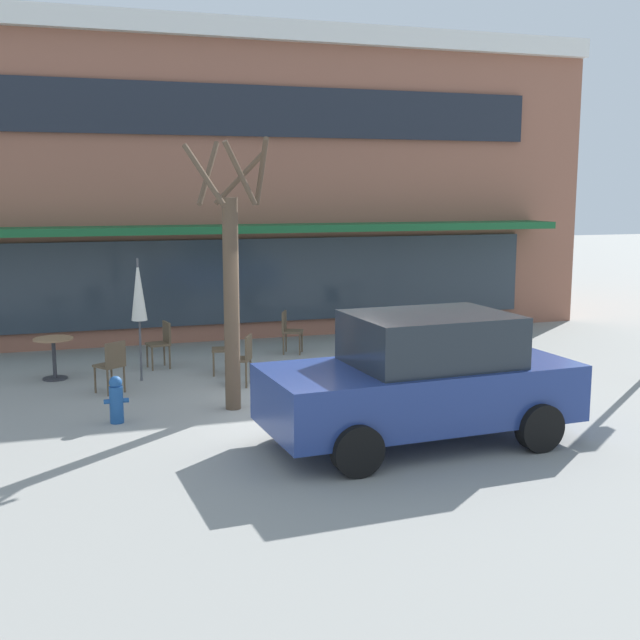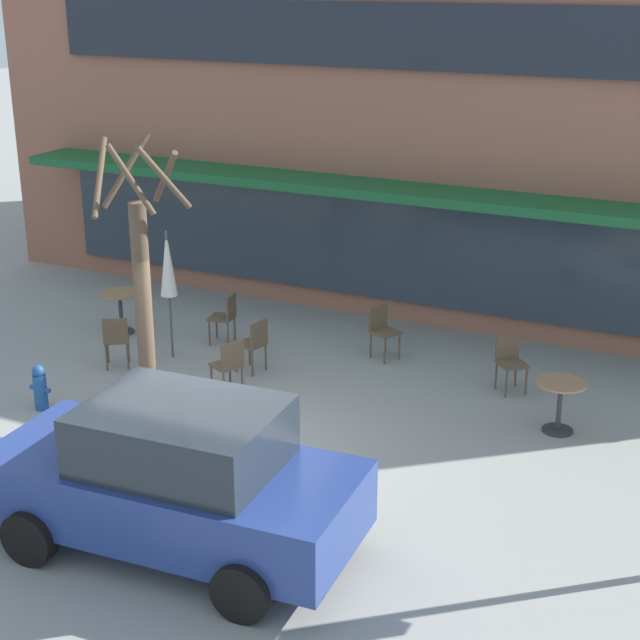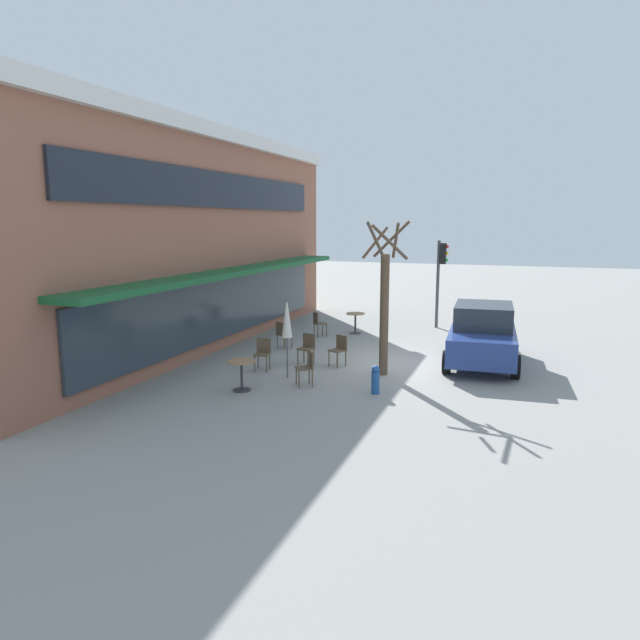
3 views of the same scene
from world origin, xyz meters
name	(u,v)px [view 3 (image 3 of 3)]	position (x,y,z in m)	size (l,w,h in m)	color
ground_plane	(404,363)	(0.00, 0.00, 0.00)	(80.00, 80.00, 0.00)	gray
building_facade	(119,239)	(0.00, 9.96, 3.54)	(17.46, 9.10, 7.08)	#935B47
cafe_table_near_wall	(242,370)	(-4.08, 3.19, 0.52)	(0.70, 0.70, 0.76)	#333338
cafe_table_streetside	(355,320)	(3.89, 2.65, 0.52)	(0.70, 0.70, 0.76)	#333338
patio_umbrella_green_folded	(287,318)	(-2.60, 2.61, 1.63)	(0.28, 0.28, 2.20)	#4C4C51
cafe_chair_0	(339,348)	(-0.93, 1.70, 0.53)	(0.53, 0.53, 0.89)	brown
cafe_chair_1	(307,346)	(-1.03, 2.65, 0.53)	(0.46, 0.46, 0.89)	brown
cafe_chair_2	(283,333)	(0.58, 4.14, 0.53)	(0.53, 0.53, 0.89)	brown
cafe_chair_3	(307,366)	(-3.14, 1.83, 0.53)	(0.56, 0.56, 0.89)	brown
cafe_chair_4	(318,322)	(2.87, 3.74, 0.53)	(0.57, 0.57, 0.89)	brown
cafe_chair_5	(263,352)	(-2.11, 3.56, 0.53)	(0.47, 0.47, 0.89)	brown
parked_sedan	(483,335)	(0.69, -2.15, 0.88)	(4.30, 2.21, 1.76)	navy
street_tree	(384,303)	(-1.40, 0.28, 1.97)	(1.30, 1.29, 4.15)	brown
traffic_light_pole	(441,269)	(6.13, -0.11, 2.30)	(0.26, 0.44, 3.40)	#47474C
fire_hydrant	(375,379)	(-3.19, 0.03, 0.35)	(0.36, 0.20, 0.71)	#1E4C8C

